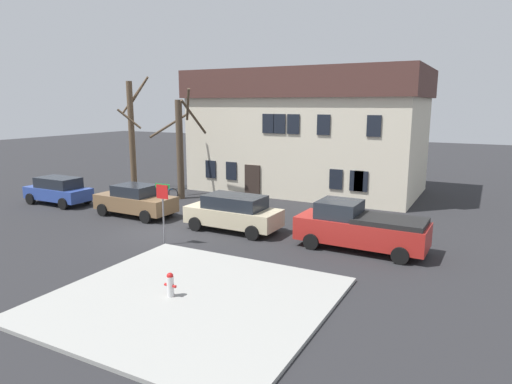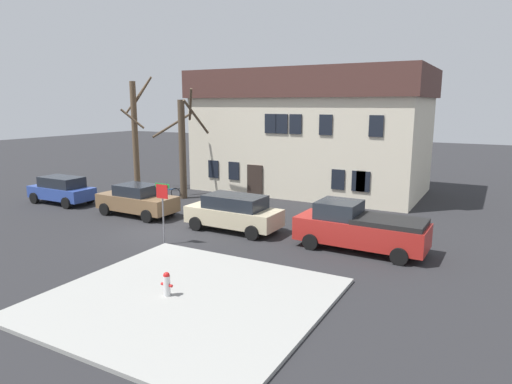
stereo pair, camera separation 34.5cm
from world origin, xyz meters
name	(u,v)px [view 1 (the left image)]	position (x,y,z in m)	size (l,w,h in m)	color
ground_plane	(160,232)	(0.00, 0.00, 0.00)	(120.00, 120.00, 0.00)	#262628
sidewalk_slab	(190,299)	(5.76, -5.49, 0.06)	(8.32, 7.85, 0.12)	#999993
building_main	(308,130)	(2.17, 13.52, 4.18)	(15.58, 8.60, 8.24)	beige
tree_bare_near	(132,133)	(-8.18, 7.21, 4.03)	(2.38, 2.39, 7.83)	brown
tree_bare_mid	(180,145)	(-3.83, 6.82, 3.43)	(3.21, 3.17, 6.96)	#4C3D2D
car_blue_wagon	(58,190)	(-9.41, 1.93, 0.87)	(4.26, 1.92, 1.66)	#2D4799
car_brown_sedan	(135,200)	(-3.25, 1.93, 0.86)	(4.59, 2.12, 1.71)	brown
car_beige_wagon	(234,212)	(2.97, 1.91, 0.91)	(4.66, 2.13, 1.74)	#C6B793
pickup_truck_red	(360,227)	(9.08, 1.91, 0.96)	(5.40, 2.27, 1.99)	#AD231E
fire_hydrant	(170,284)	(5.19, -5.72, 0.52)	(0.42, 0.22, 0.77)	silver
street_sign_pole	(163,202)	(1.44, -1.42, 1.89)	(0.76, 0.07, 2.69)	slate
bicycle_leaning	(166,193)	(-4.70, 6.32, 0.37)	(1.74, 0.25, 1.03)	black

